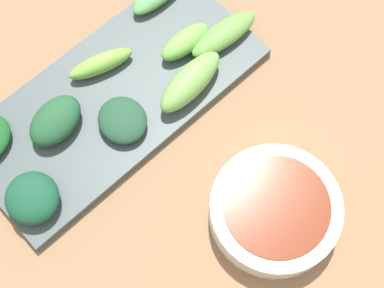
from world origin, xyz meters
The scene contains 10 objects.
tabletop centered at (0.00, 0.00, 0.01)m, with size 2.10×2.10×0.02m, color #916E4C.
sauce_bowl centered at (-0.10, -0.03, 0.04)m, with size 0.13×0.13×0.04m.
serving_plate centered at (0.11, 0.00, 0.03)m, with size 0.15×0.33×0.01m, color #425051.
broccoli_stalk_0 centered at (0.08, -0.13, 0.04)m, with size 0.03×0.09×0.02m, color #68A247.
broccoli_leafy_1 centered at (0.07, 0.02, 0.04)m, with size 0.06×0.05×0.02m, color #224C35.
broccoli_stalk_2 centered at (0.06, -0.07, 0.05)m, with size 0.03×0.09×0.03m, color #78B754.
broccoli_leafy_3 centered at (0.07, 0.14, 0.05)m, with size 0.06×0.05×0.03m, color #174E33.
broccoli_stalk_5 centered at (0.10, -0.10, 0.04)m, with size 0.03×0.06×0.02m, color #75BC4E.
broccoli_stalk_7 centered at (0.14, -0.01, 0.04)m, with size 0.02×0.07×0.02m, color #79BA44.
broccoli_leafy_8 centered at (0.12, 0.07, 0.05)m, with size 0.04×0.06×0.03m, color #225431.
Camera 1 is at (-0.15, 0.12, 0.59)m, focal length 53.65 mm.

